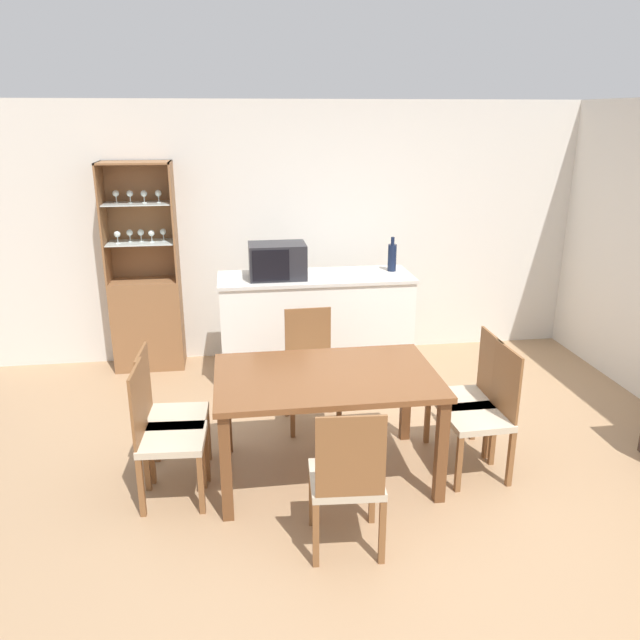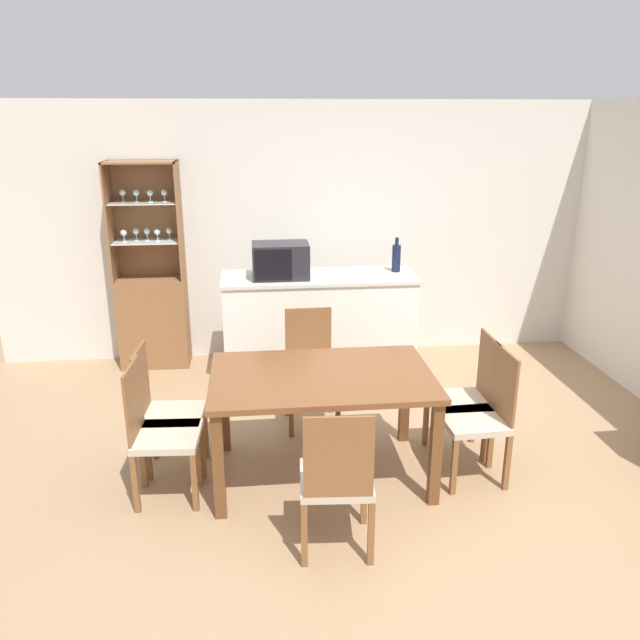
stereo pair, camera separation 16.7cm
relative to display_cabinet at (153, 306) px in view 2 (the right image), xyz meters
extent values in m
plane|color=#A37F5B|center=(1.84, -2.43, -0.61)|extent=(18.00, 18.00, 0.00)
cube|color=silver|center=(1.84, 0.20, 0.67)|extent=(6.80, 0.06, 2.55)
cube|color=white|center=(1.60, -0.53, -0.12)|extent=(1.75, 0.60, 0.98)
cube|color=beige|center=(1.60, -0.53, 0.39)|extent=(1.78, 0.63, 0.03)
cube|color=brown|center=(0.00, -0.01, -0.16)|extent=(0.66, 0.36, 0.89)
cube|color=brown|center=(0.00, 0.16, 0.84)|extent=(0.66, 0.02, 1.11)
cube|color=brown|center=(-0.32, -0.01, 0.84)|extent=(0.02, 0.36, 1.11)
cube|color=brown|center=(0.32, -0.01, 0.84)|extent=(0.02, 0.36, 1.11)
cube|color=brown|center=(0.00, -0.01, 1.39)|extent=(0.66, 0.36, 0.02)
cube|color=silver|center=(0.00, -0.01, 0.65)|extent=(0.62, 0.32, 0.01)
cube|color=silver|center=(0.00, -0.01, 1.02)|extent=(0.62, 0.32, 0.01)
cylinder|color=silver|center=(-0.21, -0.03, 0.66)|extent=(0.04, 0.04, 0.01)
cylinder|color=silver|center=(-0.21, -0.03, 0.69)|extent=(0.01, 0.01, 0.06)
sphere|color=silver|center=(-0.21, -0.03, 0.74)|extent=(0.06, 0.06, 0.06)
cylinder|color=silver|center=(-0.19, 0.03, 1.03)|extent=(0.04, 0.04, 0.01)
cylinder|color=silver|center=(-0.19, 0.03, 1.06)|extent=(0.01, 0.01, 0.06)
sphere|color=silver|center=(-0.19, 0.03, 1.11)|extent=(0.06, 0.06, 0.06)
cylinder|color=silver|center=(-0.10, 0.03, 0.66)|extent=(0.04, 0.04, 0.01)
cylinder|color=silver|center=(-0.10, 0.03, 0.69)|extent=(0.01, 0.01, 0.06)
sphere|color=silver|center=(-0.10, 0.03, 0.74)|extent=(0.06, 0.06, 0.06)
cylinder|color=silver|center=(-0.06, 0.01, 1.03)|extent=(0.04, 0.04, 0.01)
cylinder|color=silver|center=(-0.06, 0.01, 1.06)|extent=(0.01, 0.01, 0.06)
sphere|color=silver|center=(-0.06, 0.01, 1.11)|extent=(0.06, 0.06, 0.06)
cylinder|color=silver|center=(0.00, 0.03, 0.66)|extent=(0.04, 0.04, 0.01)
cylinder|color=silver|center=(0.00, 0.03, 0.69)|extent=(0.01, 0.01, 0.06)
sphere|color=silver|center=(0.00, 0.03, 0.74)|extent=(0.06, 0.06, 0.06)
cylinder|color=silver|center=(0.06, -0.01, 1.03)|extent=(0.04, 0.04, 0.01)
cylinder|color=silver|center=(0.06, -0.01, 1.06)|extent=(0.01, 0.01, 0.06)
sphere|color=silver|center=(0.06, -0.01, 1.11)|extent=(0.06, 0.06, 0.06)
cylinder|color=silver|center=(0.10, -0.02, 0.66)|extent=(0.04, 0.04, 0.01)
cylinder|color=silver|center=(0.10, -0.02, 0.69)|extent=(0.01, 0.01, 0.06)
sphere|color=silver|center=(0.10, -0.02, 0.74)|extent=(0.06, 0.06, 0.06)
cylinder|color=silver|center=(0.19, 0.00, 1.03)|extent=(0.04, 0.04, 0.01)
cylinder|color=silver|center=(0.19, 0.00, 1.06)|extent=(0.01, 0.01, 0.06)
sphere|color=silver|center=(0.19, 0.00, 1.11)|extent=(0.06, 0.06, 0.06)
cylinder|color=silver|center=(0.21, 0.04, 0.66)|extent=(0.04, 0.04, 0.01)
cylinder|color=silver|center=(0.21, 0.04, 0.69)|extent=(0.01, 0.01, 0.06)
sphere|color=silver|center=(0.21, 0.04, 0.74)|extent=(0.06, 0.06, 0.06)
cube|color=brown|center=(1.44, -2.22, 0.14)|extent=(1.49, 0.96, 0.04)
cube|color=brown|center=(0.76, -2.64, -0.25)|extent=(0.07, 0.07, 0.72)
cube|color=brown|center=(2.12, -2.64, -0.25)|extent=(0.07, 0.07, 0.72)
cube|color=brown|center=(0.76, -1.81, -0.25)|extent=(0.07, 0.07, 0.72)
cube|color=brown|center=(2.12, -1.81, -0.25)|extent=(0.07, 0.07, 0.72)
cube|color=#C1B299|center=(2.46, -2.08, -0.17)|extent=(0.41, 0.41, 0.05)
cube|color=brown|center=(2.65, -2.08, 0.09)|extent=(0.02, 0.38, 0.48)
cube|color=brown|center=(2.27, -2.26, -0.40)|extent=(0.04, 0.04, 0.41)
cube|color=brown|center=(2.27, -1.89, -0.40)|extent=(0.04, 0.04, 0.41)
cube|color=brown|center=(2.64, -2.27, -0.40)|extent=(0.04, 0.04, 0.41)
cube|color=brown|center=(2.64, -1.90, -0.40)|extent=(0.04, 0.04, 0.41)
cube|color=#C1B299|center=(2.46, -2.37, -0.17)|extent=(0.43, 0.43, 0.05)
cube|color=brown|center=(2.65, -2.36, 0.09)|extent=(0.03, 0.38, 0.48)
cube|color=brown|center=(2.28, -2.56, -0.40)|extent=(0.04, 0.04, 0.41)
cube|color=brown|center=(2.26, -2.19, -0.40)|extent=(0.04, 0.04, 0.41)
cube|color=brown|center=(2.65, -2.54, -0.40)|extent=(0.04, 0.04, 0.41)
cube|color=brown|center=(2.63, -2.17, -0.40)|extent=(0.04, 0.04, 0.41)
cube|color=#C1B299|center=(1.44, -2.98, -0.17)|extent=(0.44, 0.44, 0.05)
cube|color=brown|center=(1.43, -3.17, 0.09)|extent=(0.38, 0.04, 0.48)
cube|color=brown|center=(1.27, -2.78, -0.40)|extent=(0.04, 0.04, 0.41)
cube|color=brown|center=(1.64, -2.81, -0.40)|extent=(0.04, 0.04, 0.41)
cube|color=brown|center=(1.24, -3.15, -0.40)|extent=(0.04, 0.04, 0.41)
cube|color=brown|center=(1.61, -3.18, -0.40)|extent=(0.04, 0.04, 0.41)
cube|color=#C1B299|center=(1.44, -1.47, -0.17)|extent=(0.42, 0.42, 0.05)
cube|color=brown|center=(1.43, -1.27, 0.09)|extent=(0.38, 0.03, 0.48)
cube|color=brown|center=(1.63, -1.65, -0.40)|extent=(0.04, 0.04, 0.41)
cube|color=brown|center=(1.26, -1.66, -0.40)|extent=(0.04, 0.04, 0.41)
cube|color=brown|center=(1.62, -1.28, -0.40)|extent=(0.04, 0.04, 0.41)
cube|color=brown|center=(1.25, -1.29, -0.40)|extent=(0.04, 0.04, 0.41)
cube|color=#C1B299|center=(0.42, -2.08, -0.17)|extent=(0.44, 0.44, 0.05)
cube|color=brown|center=(0.23, -2.07, 0.09)|extent=(0.04, 0.38, 0.48)
cube|color=brown|center=(0.62, -1.91, -0.40)|extent=(0.04, 0.04, 0.41)
cube|color=brown|center=(0.59, -2.28, -0.40)|extent=(0.04, 0.04, 0.41)
cube|color=brown|center=(0.25, -1.88, -0.40)|extent=(0.04, 0.04, 0.41)
cube|color=brown|center=(0.22, -2.25, -0.40)|extent=(0.04, 0.04, 0.41)
cube|color=#C1B299|center=(0.42, -2.37, -0.17)|extent=(0.43, 0.43, 0.05)
cube|color=brown|center=(0.23, -2.36, 0.09)|extent=(0.04, 0.38, 0.48)
cube|color=brown|center=(0.62, -2.19, -0.40)|extent=(0.04, 0.04, 0.41)
cube|color=brown|center=(0.59, -2.56, -0.40)|extent=(0.04, 0.04, 0.41)
cube|color=brown|center=(0.25, -2.17, -0.40)|extent=(0.04, 0.04, 0.41)
cube|color=brown|center=(0.22, -2.54, -0.40)|extent=(0.04, 0.04, 0.41)
cube|color=#232328|center=(1.25, -0.56, 0.56)|extent=(0.50, 0.35, 0.31)
cube|color=black|center=(1.18, -0.74, 0.56)|extent=(0.32, 0.01, 0.27)
cylinder|color=#141E38|center=(2.33, -0.45, 0.53)|extent=(0.08, 0.08, 0.25)
cylinder|color=#141E38|center=(2.33, -0.45, 0.69)|extent=(0.03, 0.03, 0.07)
camera|label=1|loc=(0.86, -6.02, 1.81)|focal=35.00mm
camera|label=2|loc=(1.02, -6.04, 1.81)|focal=35.00mm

